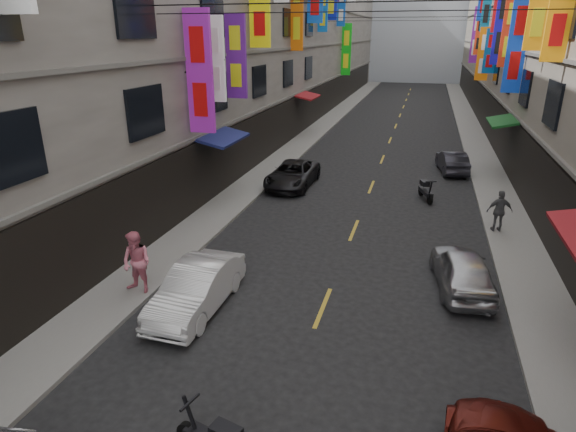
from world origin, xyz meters
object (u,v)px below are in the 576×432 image
Objects in this scene: car_left_far at (293,174)px; car_right_mid at (462,270)px; car_right_far at (452,162)px; car_left_mid at (197,288)px; pedestrian_lfar at (137,263)px; scooter_far_right at (426,191)px; pedestrian_rfar at (500,211)px.

car_left_far is 11.74m from car_right_mid.
car_right_mid is 1.02× the size of car_right_far.
car_left_mid is 2.11× the size of pedestrian_lfar.
scooter_far_right is 13.16m from car_left_mid.
scooter_far_right is 6.57m from car_left_far.
car_left_far is 1.19× the size of car_right_mid.
pedestrian_lfar is (-2.00, 0.24, 0.41)m from car_left_mid.
car_right_far is (1.35, 5.41, 0.16)m from scooter_far_right.
car_right_mid is at bearing 79.10° from scooter_far_right.
car_left_mid is 1.07× the size of car_right_mid.
car_right_far is at bearing -98.62° from car_right_mid.
car_left_mid is 12.09m from car_left_far.
pedestrian_lfar is at bearing 10.17° from car_right_mid.
pedestrian_rfar is at bearing 43.73° from car_left_mid.
pedestrian_lfar is 1.16× the size of pedestrian_rfar.
car_right_far reaches higher than scooter_far_right.
car_right_mid reaches higher than car_left_far.
car_left_mid is 18.63m from car_right_far.
car_right_far is 9.02m from pedestrian_rfar.
car_right_mid is at bearing 26.62° from pedestrian_lfar.
car_left_mid is at bearing 57.85° from car_right_far.
car_right_far is at bearing 69.44° from pedestrian_lfar.
pedestrian_lfar is at bearing 52.10° from car_right_far.
pedestrian_rfar is at bearing -115.60° from car_right_mid.
pedestrian_lfar is (-9.22, -3.00, 0.43)m from car_right_mid.
scooter_far_right is 0.39× the size of car_left_far.
car_left_mid is 12.03m from pedestrian_rfar.
car_left_far is at bearing 93.20° from car_left_mid.
car_right_far is at bearing 67.38° from car_left_mid.
scooter_far_right is at bearing 63.42° from car_left_mid.
pedestrian_lfar reaches higher than car_left_far.
car_left_mid reaches higher than car_right_mid.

